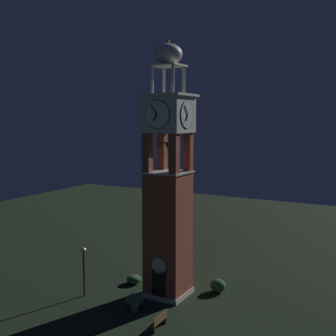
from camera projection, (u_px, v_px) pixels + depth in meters
name	position (u px, v px, depth m)	size (l,w,h in m)	color
ground	(168.00, 294.00, 31.37)	(80.00, 80.00, 0.00)	black
clock_tower	(168.00, 193.00, 30.55)	(3.26, 3.26, 17.95)	brown
park_bench	(159.00, 321.00, 26.23)	(0.47, 1.61, 0.95)	brown
lamp_post	(84.00, 262.00, 30.86)	(0.36, 0.36, 3.56)	black
trash_bin	(134.00, 306.00, 28.48)	(0.52, 0.52, 0.80)	#4C4C51
shrub_near_entry	(134.00, 279.00, 33.49)	(1.13, 1.13, 0.64)	#336638
shrub_left_of_tower	(218.00, 286.00, 31.83)	(1.14, 1.14, 0.94)	#336638
shrub_behind_bench	(134.00, 301.00, 29.29)	(1.26, 1.26, 0.86)	#336638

